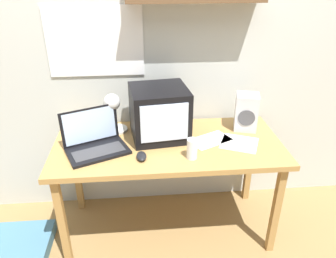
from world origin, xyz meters
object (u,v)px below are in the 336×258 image
loose_paper_near_laptop (210,140)px  corner_desk (168,152)px  laptop (94,140)px  computer_mouse (141,156)px  floor_cushion (11,252)px  space_heater (246,112)px  loose_paper_near_monitor (239,143)px  desk_lamp (113,108)px  juice_glass (192,150)px  crt_monitor (159,113)px

loose_paper_near_laptop → corner_desk: bearing=-178.4°
laptop → computer_mouse: 0.32m
laptop → floor_cushion: (-0.60, -0.16, -0.73)m
space_heater → loose_paper_near_laptop: size_ratio=0.82×
laptop → loose_paper_near_monitor: size_ratio=1.48×
desk_lamp → space_heater: bearing=10.5°
juice_glass → computer_mouse: bearing=176.4°
desk_lamp → computer_mouse: 0.41m
laptop → space_heater: space_heater is taller
crt_monitor → computer_mouse: (-0.13, -0.28, -0.15)m
laptop → loose_paper_near_laptop: size_ratio=1.40×
crt_monitor → loose_paper_near_monitor: 0.55m
corner_desk → desk_lamp: (-0.35, 0.16, 0.26)m
laptop → loose_paper_near_laptop: bearing=-20.0°
desk_lamp → loose_paper_near_laptop: (0.63, -0.15, -0.19)m
juice_glass → desk_lamp: bearing=143.6°
corner_desk → computer_mouse: 0.26m
corner_desk → computer_mouse: size_ratio=13.62×
computer_mouse → loose_paper_near_laptop: (0.45, 0.18, -0.01)m
corner_desk → loose_paper_near_monitor: 0.46m
laptop → floor_cushion: laptop is taller
computer_mouse → floor_cushion: 1.12m
loose_paper_near_monitor → corner_desk: bearing=173.8°
crt_monitor → desk_lamp: crt_monitor is taller
computer_mouse → loose_paper_near_monitor: 0.64m
corner_desk → desk_lamp: 0.46m
crt_monitor → loose_paper_near_laptop: (0.33, -0.09, -0.17)m
desk_lamp → space_heater: 0.90m
juice_glass → loose_paper_near_monitor: (0.33, 0.14, -0.05)m
desk_lamp → loose_paper_near_monitor: bearing=-3.8°
corner_desk → desk_lamp: size_ratio=5.00×
space_heater → computer_mouse: (-0.72, -0.33, -0.11)m
space_heater → floor_cushion: size_ratio=0.52×
juice_glass → laptop: bearing=164.8°
desk_lamp → computer_mouse: bearing=-51.7°
loose_paper_near_monitor → floor_cushion: (-1.52, -0.14, -0.67)m
corner_desk → laptop: size_ratio=3.41×
laptop → floor_cushion: 0.96m
juice_glass → loose_paper_near_laptop: size_ratio=0.41×
desk_lamp → computer_mouse: desk_lamp is taller
loose_paper_near_laptop → space_heater: bearing=28.4°
corner_desk → loose_paper_near_laptop: bearing=1.6°
crt_monitor → juice_glass: 0.36m
space_heater → desk_lamp: bearing=-165.6°
juice_glass → computer_mouse: 0.30m
desk_lamp → corner_desk: bearing=-13.6°
crt_monitor → loose_paper_near_laptop: size_ratio=1.29×
juice_glass → computer_mouse: juice_glass is taller
desk_lamp → space_heater: size_ratio=1.16×
laptop → space_heater: (1.01, 0.19, 0.06)m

